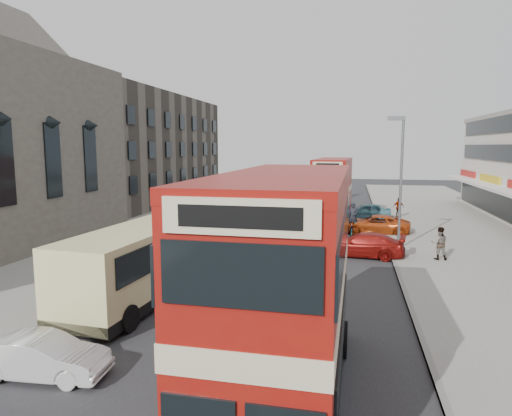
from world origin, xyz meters
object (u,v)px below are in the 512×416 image
Objects in this scene: car_left_front at (43,357)px; bus_second at (333,191)px; bus_main at (285,289)px; coach at (152,255)px; pedestrian_near at (439,243)px; car_right_b at (375,224)px; pedestrian_far at (398,207)px; street_lamp at (400,173)px; car_right_a at (362,245)px; cyclist at (353,224)px; car_right_c at (366,211)px.

bus_second is at bearing -17.95° from car_left_front.
bus_second is (0.03, 26.49, -0.21)m from bus_main.
coach is 5.92× the size of pedestrian_near.
bus_second is at bearing -129.79° from car_right_b.
pedestrian_far is (5.60, 4.20, -1.72)m from bus_second.
street_lamp is at bearing 119.39° from bus_second.
car_right_a is at bearing -32.89° from car_left_front.
cyclist reaches higher than car_right_a.
pedestrian_near is 0.79× the size of cyclist.
car_right_c is (9.58, 29.81, 0.11)m from car_left_front.
bus_second is 4.82m from cyclist.
car_right_a reaches higher than car_left_front.
street_lamp is at bearing -103.06° from bus_main.
pedestrian_near is at bearing -48.22° from cyclist.
street_lamp is 15.62m from coach.
bus_second is 5.57× the size of pedestrian_far.
street_lamp reaches higher than pedestrian_far.
cyclist is (-2.64, 4.67, -3.99)m from street_lamp.
cyclist is at bearing 119.51° from street_lamp.
street_lamp is 3.49× the size of cyclist.
pedestrian_far is at bearing -25.55° from car_left_front.
pedestrian_far is at bearing -99.74° from bus_main.
street_lamp is at bearing -52.61° from cyclist.
street_lamp is 4.96m from car_right_a.
coach is 6.38× the size of pedestrian_far.
car_right_a is 6.55m from cyclist.
car_right_c is (2.82, 3.15, -2.01)m from bus_second.
bus_main is 29.85m from car_right_c.
bus_second is 2.62× the size of car_left_front.
street_lamp is 2.23× the size of car_left_front.
bus_main reaches higher than pedestrian_far.
cyclist reaches higher than pedestrian_far.
bus_main reaches higher than car_left_front.
bus_main is 7.13m from car_left_front.
car_left_front is 0.76× the size of car_right_a.
car_right_b is (3.29, 23.20, -2.25)m from bus_main.
pedestrian_far reaches higher than car_left_front.
coach reaches higher than pedestrian_near.
pedestrian_near is (3.50, -14.18, 0.36)m from car_right_c.
street_lamp is 1.94× the size of car_right_c.
car_right_b is 2.88× the size of pedestrian_far.
pedestrian_far is at bearing 107.35° from car_right_c.
bus_second is 4.09× the size of cyclist.
street_lamp is 13.56m from pedestrian_far.
car_right_b is 7.85m from pedestrian_far.
street_lamp reaches higher than bus_second.
car_right_c is at bearing -174.67° from car_right_a.
bus_main reaches higher than car_right_c.
street_lamp reaches higher than car_right_b.
coach is 24.37m from car_right_c.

